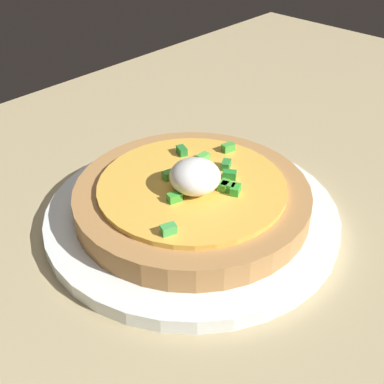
% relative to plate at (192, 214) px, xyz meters
% --- Properties ---
extents(dining_table, '(1.23, 0.87, 0.02)m').
position_rel_plate_xyz_m(dining_table, '(-0.06, 0.05, -0.02)').
color(dining_table, tan).
rests_on(dining_table, ground).
extents(plate, '(0.29, 0.29, 0.01)m').
position_rel_plate_xyz_m(plate, '(0.00, 0.00, 0.00)').
color(plate, white).
rests_on(plate, dining_table).
extents(pizza, '(0.23, 0.23, 0.06)m').
position_rel_plate_xyz_m(pizza, '(0.00, 0.00, 0.02)').
color(pizza, '#AD7B46').
rests_on(pizza, plate).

